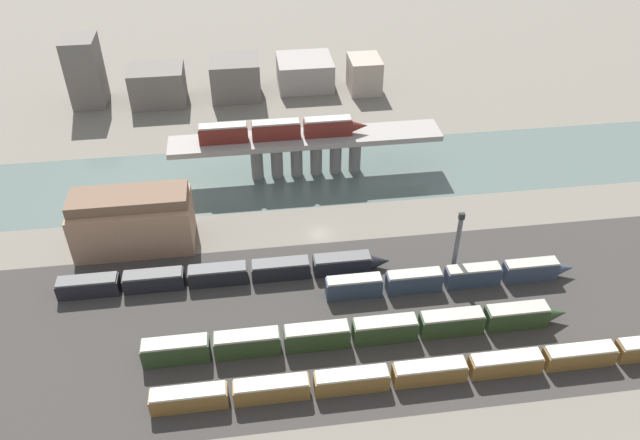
{
  "coord_description": "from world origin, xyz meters",
  "views": [
    {
      "loc": [
        -13.23,
        -98.86,
        78.99
      ],
      "look_at": [
        0.0,
        -0.5,
        3.96
      ],
      "focal_mm": 35.0,
      "sensor_mm": 36.0,
      "label": 1
    }
  ],
  "objects_px": {
    "train_yard_far": "(449,278)",
    "signal_tower": "(457,245)",
    "train_yard_near": "(438,371)",
    "train_on_bridge": "(281,130)",
    "train_yard_outer": "(226,274)",
    "warehouse_building": "(133,221)",
    "train_yard_mid": "(358,332)"
  },
  "relations": [
    {
      "from": "train_yard_near",
      "to": "train_yard_far",
      "type": "relative_size",
      "value": 1.91
    },
    {
      "from": "train_yard_mid",
      "to": "warehouse_building",
      "type": "distance_m",
      "value": 50.08
    },
    {
      "from": "train_yard_far",
      "to": "train_yard_outer",
      "type": "distance_m",
      "value": 40.93
    },
    {
      "from": "train_yard_outer",
      "to": "signal_tower",
      "type": "xyz_separation_m",
      "value": [
        42.23,
        -3.51,
        5.25
      ]
    },
    {
      "from": "train_yard_outer",
      "to": "train_yard_near",
      "type": "bearing_deg",
      "value": -39.86
    },
    {
      "from": "train_on_bridge",
      "to": "signal_tower",
      "type": "relative_size",
      "value": 2.67
    },
    {
      "from": "train_yard_mid",
      "to": "warehouse_building",
      "type": "relative_size",
      "value": 3.14
    },
    {
      "from": "train_on_bridge",
      "to": "train_yard_outer",
      "type": "height_order",
      "value": "train_on_bridge"
    },
    {
      "from": "train_yard_far",
      "to": "signal_tower",
      "type": "distance_m",
      "value": 6.26
    },
    {
      "from": "train_on_bridge",
      "to": "train_yard_mid",
      "type": "relative_size",
      "value": 0.53
    },
    {
      "from": "train_yard_outer",
      "to": "signal_tower",
      "type": "distance_m",
      "value": 42.7
    },
    {
      "from": "signal_tower",
      "to": "train_yard_near",
      "type": "bearing_deg",
      "value": -112.54
    },
    {
      "from": "train_yard_outer",
      "to": "warehouse_building",
      "type": "height_order",
      "value": "warehouse_building"
    },
    {
      "from": "train_yard_mid",
      "to": "signal_tower",
      "type": "height_order",
      "value": "signal_tower"
    },
    {
      "from": "signal_tower",
      "to": "train_yard_mid",
      "type": "bearing_deg",
      "value": -145.56
    },
    {
      "from": "train_yard_near",
      "to": "signal_tower",
      "type": "xyz_separation_m",
      "value": [
        9.79,
        23.58,
        5.26
      ]
    },
    {
      "from": "train_yard_near",
      "to": "train_yard_outer",
      "type": "xyz_separation_m",
      "value": [
        -32.45,
        27.09,
        0.01
      ]
    },
    {
      "from": "train_yard_outer",
      "to": "warehouse_building",
      "type": "xyz_separation_m",
      "value": [
        -17.47,
        13.52,
        3.97
      ]
    },
    {
      "from": "train_yard_near",
      "to": "warehouse_building",
      "type": "height_order",
      "value": "warehouse_building"
    },
    {
      "from": "train_yard_mid",
      "to": "train_yard_outer",
      "type": "bearing_deg",
      "value": 140.48
    },
    {
      "from": "train_yard_near",
      "to": "train_yard_outer",
      "type": "bearing_deg",
      "value": 140.14
    },
    {
      "from": "train_yard_near",
      "to": "signal_tower",
      "type": "height_order",
      "value": "signal_tower"
    },
    {
      "from": "train_on_bridge",
      "to": "train_yard_mid",
      "type": "distance_m",
      "value": 53.9
    },
    {
      "from": "train_yard_near",
      "to": "train_yard_mid",
      "type": "bearing_deg",
      "value": 139.46
    },
    {
      "from": "train_on_bridge",
      "to": "train_yard_far",
      "type": "height_order",
      "value": "train_on_bridge"
    },
    {
      "from": "train_on_bridge",
      "to": "train_yard_outer",
      "type": "xyz_separation_m",
      "value": [
        -13.52,
        -34.65,
        -10.19
      ]
    },
    {
      "from": "train_yard_mid",
      "to": "signal_tower",
      "type": "bearing_deg",
      "value": 34.44
    },
    {
      "from": "train_yard_outer",
      "to": "train_yard_far",
      "type": "bearing_deg",
      "value": -9.55
    },
    {
      "from": "warehouse_building",
      "to": "train_yard_near",
      "type": "bearing_deg",
      "value": -39.13
    },
    {
      "from": "train_yard_far",
      "to": "warehouse_building",
      "type": "height_order",
      "value": "warehouse_building"
    },
    {
      "from": "train_yard_near",
      "to": "train_yard_far",
      "type": "height_order",
      "value": "train_yard_far"
    },
    {
      "from": "train_yard_mid",
      "to": "warehouse_building",
      "type": "height_order",
      "value": "warehouse_building"
    }
  ]
}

